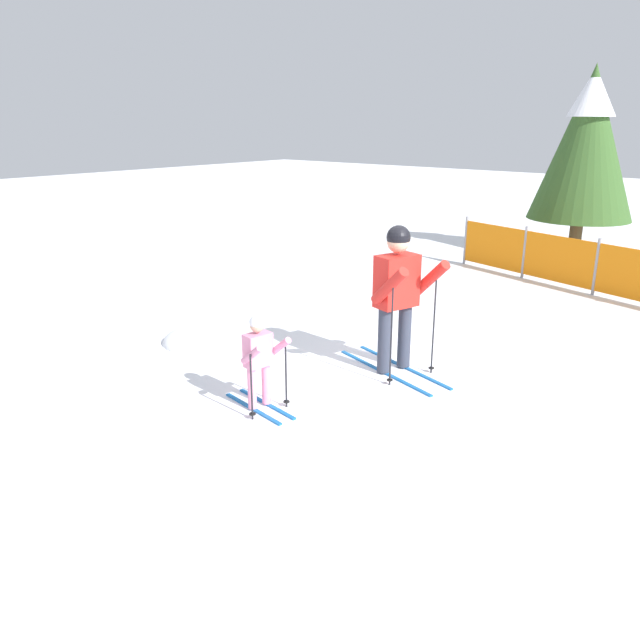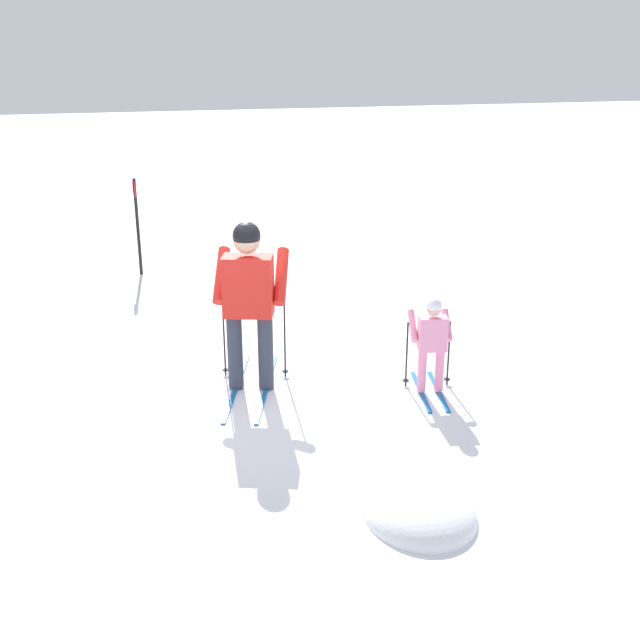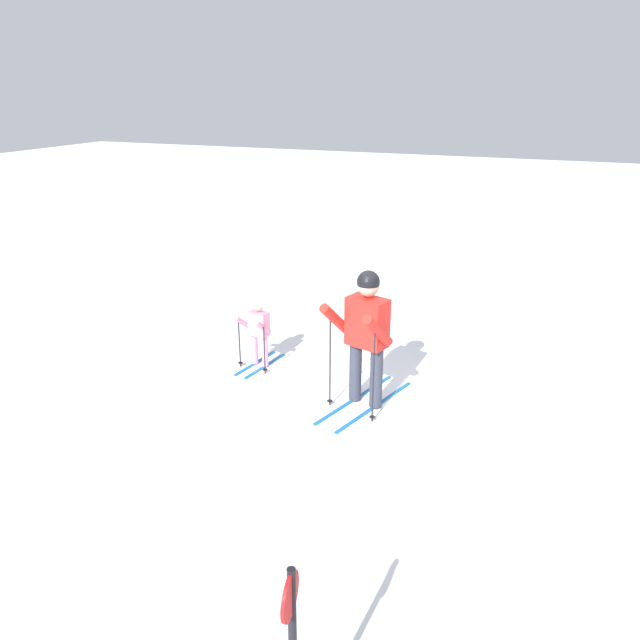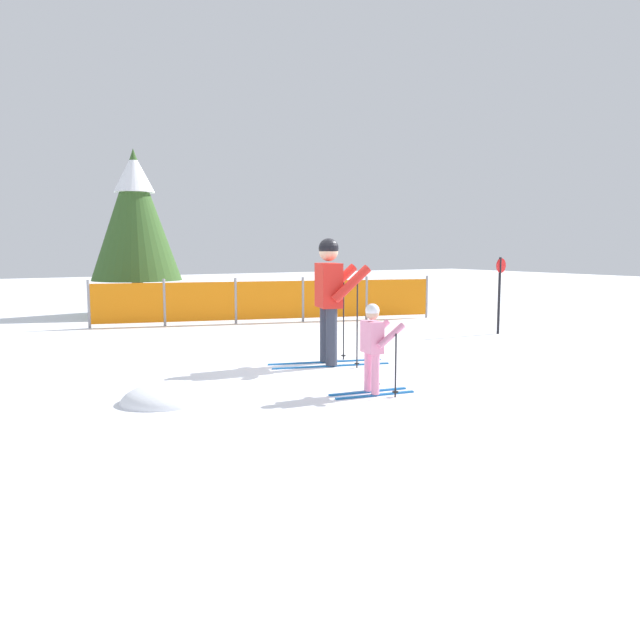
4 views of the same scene
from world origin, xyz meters
name	(u,v)px [view 2 (image 2 of 4)]	position (x,y,z in m)	size (l,w,h in m)	color
ground_plane	(242,387)	(0.00, 0.00, 0.00)	(60.00, 60.00, 0.00)	white
skier_adult	(249,291)	(-0.02, -0.10, 1.08)	(1.74, 0.92, 1.80)	#1966B2
skier_child	(432,338)	(-0.55, -1.91, 0.61)	(1.00, 0.51, 1.04)	#1966B2
trail_marker	(137,216)	(4.49, 0.96, 0.92)	(0.28, 0.06, 1.49)	black
snow_mound	(419,514)	(-2.67, -1.04, 0.00)	(1.05, 0.89, 0.42)	white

